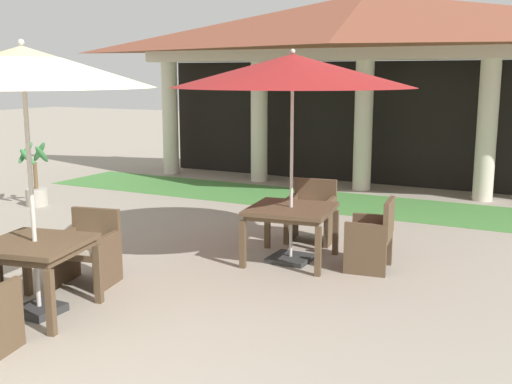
% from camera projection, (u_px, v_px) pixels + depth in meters
% --- Properties ---
extents(ground_plane, '(60.00, 60.00, 0.00)m').
position_uv_depth(ground_plane, '(43.00, 357.00, 5.25)').
color(ground_plane, '#9E9384').
extents(background_pavilion, '(10.67, 2.97, 3.90)m').
position_uv_depth(background_pavilion, '(368.00, 38.00, 12.30)').
color(background_pavilion, beige).
rests_on(background_pavilion, ground).
extents(lawn_strip, '(12.47, 1.93, 0.01)m').
position_uv_depth(lawn_strip, '(337.00, 202.00, 11.54)').
color(lawn_strip, '#47843D').
rests_on(lawn_strip, ground).
extents(patio_table_near_foreground, '(1.14, 1.14, 0.70)m').
position_uv_depth(patio_table_near_foreground, '(291.00, 214.00, 7.82)').
color(patio_table_near_foreground, brown).
rests_on(patio_table_near_foreground, ground).
extents(patio_umbrella_near_foreground, '(2.99, 2.99, 2.65)m').
position_uv_depth(patio_umbrella_near_foreground, '(293.00, 72.00, 7.49)').
color(patio_umbrella_near_foreground, '#2D2D2D').
rests_on(patio_umbrella_near_foreground, ground).
extents(patio_chair_near_foreground_north, '(0.70, 0.63, 0.87)m').
position_uv_depth(patio_chair_near_foreground_north, '(311.00, 213.00, 8.81)').
color(patio_chair_near_foreground_north, brown).
rests_on(patio_chair_near_foreground_north, ground).
extents(patio_chair_near_foreground_east, '(0.58, 0.63, 0.88)m').
position_uv_depth(patio_chair_near_foreground_east, '(372.00, 237.00, 7.52)').
color(patio_chair_near_foreground_east, brown).
rests_on(patio_chair_near_foreground_east, ground).
extents(patio_table_mid_left, '(1.10, 1.10, 0.75)m').
position_uv_depth(patio_table_mid_left, '(35.00, 251.00, 6.07)').
color(patio_table_mid_left, brown).
rests_on(patio_table_mid_left, ground).
extents(patio_umbrella_mid_left, '(2.46, 2.46, 2.67)m').
position_uv_depth(patio_umbrella_mid_left, '(23.00, 68.00, 5.74)').
color(patio_umbrella_mid_left, '#2D2D2D').
rests_on(patio_umbrella_mid_left, ground).
extents(patio_chair_mid_left_north, '(0.72, 0.68, 0.83)m').
position_uv_depth(patio_chair_mid_left_north, '(87.00, 251.00, 7.01)').
color(patio_chair_mid_left_north, brown).
rests_on(patio_chair_mid_left_north, ground).
extents(potted_palm_left_edge, '(0.50, 0.48, 1.17)m').
position_uv_depth(potted_palm_left_edge, '(36.00, 185.00, 11.19)').
color(potted_palm_left_edge, '#B2AD9E').
rests_on(potted_palm_left_edge, ground).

